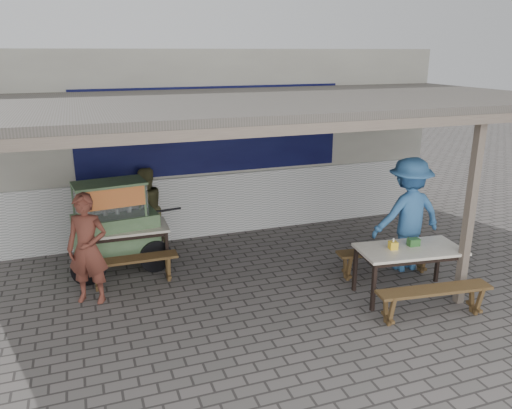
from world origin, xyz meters
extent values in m
plane|color=#5E5855|center=(0.00, 0.00, 0.00)|extent=(60.00, 60.00, 0.00)
cube|color=beige|center=(0.00, 3.60, 1.75)|extent=(9.00, 1.20, 3.50)
cube|color=white|center=(0.00, 2.97, 0.60)|extent=(9.00, 0.10, 1.20)
cube|color=#0F144A|center=(-0.20, 2.98, 2.05)|extent=(5.00, 0.03, 1.60)
cube|color=#504A45|center=(0.00, 1.00, 2.75)|extent=(9.00, 4.20, 0.12)
cube|color=#776A5A|center=(0.00, -1.05, 2.65)|extent=(9.00, 0.12, 0.12)
cube|color=#776A5A|center=(2.35, -0.90, 1.35)|extent=(0.11, 0.11, 2.70)
cube|color=white|center=(-1.99, 1.80, 0.73)|extent=(1.29, 0.75, 0.04)
cube|color=black|center=(-1.99, 1.80, 0.67)|extent=(1.18, 0.65, 0.06)
cube|color=black|center=(-2.57, 1.51, 0.35)|extent=(0.05, 0.05, 0.71)
cube|color=black|center=(-1.42, 1.49, 0.35)|extent=(0.05, 0.05, 0.71)
cube|color=black|center=(-2.56, 2.12, 0.35)|extent=(0.05, 0.05, 0.71)
cube|color=black|center=(-1.41, 2.10, 0.35)|extent=(0.05, 0.05, 0.71)
cube|color=brown|center=(-2.00, 1.22, 0.43)|extent=(1.38, 0.30, 0.04)
cube|color=brown|center=(-2.54, 1.23, 0.21)|extent=(0.05, 0.28, 0.41)
cube|color=brown|center=(-1.46, 1.21, 0.21)|extent=(0.05, 0.28, 0.41)
cube|color=brown|center=(-1.98, 2.39, 0.43)|extent=(1.38, 0.30, 0.04)
cube|color=brown|center=(-2.52, 2.40, 0.21)|extent=(0.05, 0.28, 0.41)
cube|color=brown|center=(-1.44, 2.38, 0.21)|extent=(0.05, 0.28, 0.41)
cube|color=white|center=(1.76, -0.48, 0.73)|extent=(1.57, 0.92, 0.04)
cube|color=black|center=(1.76, -0.48, 0.67)|extent=(1.46, 0.81, 0.06)
cube|color=black|center=(1.04, -0.71, 0.35)|extent=(0.05, 0.05, 0.71)
cube|color=black|center=(2.40, -0.87, 0.35)|extent=(0.05, 0.05, 0.71)
cube|color=black|center=(1.11, -0.09, 0.35)|extent=(0.05, 0.05, 0.71)
cube|color=black|center=(2.48, -0.25, 0.35)|extent=(0.05, 0.05, 0.71)
cube|color=brown|center=(1.67, -1.17, 0.43)|extent=(1.61, 0.47, 0.04)
cube|color=brown|center=(1.03, -1.09, 0.21)|extent=(0.08, 0.28, 0.41)
cube|color=brown|center=(2.32, -1.25, 0.21)|extent=(0.08, 0.28, 0.41)
cube|color=brown|center=(1.84, 0.21, 0.43)|extent=(1.61, 0.47, 0.04)
cube|color=brown|center=(1.20, 0.29, 0.21)|extent=(0.08, 0.28, 0.41)
cube|color=brown|center=(2.48, 0.13, 0.21)|extent=(0.08, 0.28, 0.41)
cube|color=#64875A|center=(-2.16, 1.88, 0.62)|extent=(1.37, 0.83, 0.67)
cube|color=#64875A|center=(-2.16, 1.88, 0.27)|extent=(1.31, 0.78, 0.05)
cylinder|color=black|center=(-2.63, 1.45, 0.27)|extent=(0.54, 0.11, 0.54)
cylinder|color=black|center=(-1.59, 1.58, 0.27)|extent=(0.54, 0.11, 0.54)
cube|color=silver|center=(-2.21, 1.87, 1.22)|extent=(1.12, 0.70, 0.53)
cube|color=#64875A|center=(-2.21, 1.87, 1.48)|extent=(1.16, 0.74, 0.04)
cube|color=#F03A38|center=(-2.17, 1.57, 1.31)|extent=(0.95, 0.14, 0.31)
cylinder|color=black|center=(-1.40, 1.97, 0.91)|extent=(0.67, 0.12, 0.04)
imported|color=brown|center=(-2.61, 0.91, 0.80)|extent=(0.69, 0.59, 1.61)
imported|color=brown|center=(-1.57, 2.72, 0.75)|extent=(0.89, 0.81, 1.49)
imported|color=#3D78BA|center=(2.31, 0.36, 0.94)|extent=(1.21, 0.70, 1.87)
cube|color=yellow|center=(1.50, -0.42, 0.81)|extent=(0.13, 0.13, 0.11)
cube|color=#30662D|center=(1.86, -0.42, 0.80)|extent=(0.17, 0.12, 0.11)
cylinder|color=silver|center=(-1.62, 2.02, 0.80)|extent=(0.09, 0.09, 0.10)
imported|color=silver|center=(-2.05, 1.95, 0.77)|extent=(0.23, 0.23, 0.05)
camera|label=1|loc=(-2.57, -6.01, 3.46)|focal=35.00mm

